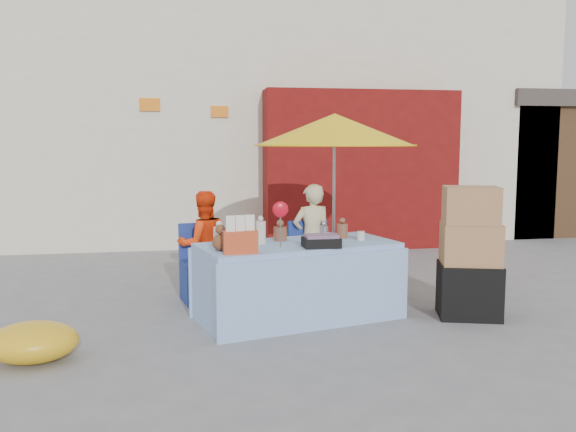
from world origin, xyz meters
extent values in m
plane|color=slate|center=(0.00, 0.00, 0.00)|extent=(80.00, 80.00, 0.00)
cube|color=silver|center=(0.00, 7.00, 2.25)|extent=(12.00, 5.00, 4.50)
cube|color=maroon|center=(2.20, 4.20, 1.30)|extent=(3.20, 0.60, 2.60)
cube|color=#4C331E|center=(6.50, 6.00, 1.20)|extent=(2.60, 3.00, 2.40)
cube|color=#3F3833|center=(6.50, 6.00, 2.55)|extent=(2.80, 3.20, 0.30)
cube|color=orange|center=(-1.20, 4.48, 2.35)|extent=(0.32, 0.04, 0.20)
cube|color=orange|center=(-0.10, 4.48, 2.25)|extent=(0.28, 0.04, 0.18)
cube|color=#9BCAF8|center=(0.37, 0.32, 0.38)|extent=(2.08, 1.31, 0.76)
cube|color=#9BCAF8|center=(0.48, -0.11, 0.36)|extent=(1.93, 0.51, 0.71)
cube|color=#9BCAF8|center=(0.26, 0.75, 0.36)|extent=(1.93, 0.51, 0.71)
cylinder|color=silver|center=(-0.41, 0.28, 0.85)|extent=(0.14, 0.14, 0.18)
cylinder|color=brown|center=(-0.23, 0.43, 0.84)|extent=(0.15, 0.15, 0.16)
cylinder|color=silver|center=(0.00, 0.33, 0.87)|extent=(0.12, 0.12, 0.22)
cylinder|color=brown|center=(0.22, 0.49, 0.83)|extent=(0.16, 0.16, 0.14)
cylinder|color=#B2B2B7|center=(0.71, 0.64, 0.82)|extent=(0.11, 0.11, 0.12)
cylinder|color=brown|center=(0.89, 0.55, 0.84)|extent=(0.14, 0.14, 0.15)
cylinder|color=silver|center=(0.68, 0.34, 0.81)|extent=(0.10, 0.10, 0.09)
cylinder|color=silver|center=(1.04, 0.38, 0.81)|extent=(0.10, 0.10, 0.09)
sphere|color=brown|center=(-0.41, 0.02, 0.84)|extent=(0.15, 0.15, 0.15)
ellipsoid|color=red|center=(0.16, 0.11, 1.12)|extent=(0.16, 0.09, 0.15)
cube|color=#C63F1D|center=(-0.25, -0.15, 0.86)|extent=(0.33, 0.21, 0.20)
cube|color=black|center=(0.54, 0.05, 0.81)|extent=(0.39, 0.32, 0.09)
cube|color=navy|center=(-0.52, 1.17, 0.23)|extent=(0.56, 0.54, 0.45)
cube|color=navy|center=(-0.56, 1.38, 0.65)|extent=(0.48, 0.13, 0.40)
cube|color=navy|center=(0.73, 1.17, 0.23)|extent=(0.56, 0.54, 0.45)
cube|color=navy|center=(0.69, 1.38, 0.65)|extent=(0.48, 0.13, 0.40)
imported|color=#FF390D|center=(-0.52, 1.32, 0.61)|extent=(0.66, 0.56, 1.21)
imported|color=beige|center=(0.73, 1.32, 0.64)|extent=(0.51, 0.39, 1.28)
cylinder|color=gray|center=(1.03, 1.47, 1.00)|extent=(0.04, 0.04, 2.00)
cone|color=yellow|center=(1.03, 1.47, 1.90)|extent=(1.90, 1.90, 0.38)
cylinder|color=yellow|center=(1.03, 1.47, 1.72)|extent=(1.90, 1.90, 0.02)
cube|color=black|center=(2.08, 0.06, 0.27)|extent=(0.71, 0.64, 0.54)
cube|color=#AE7F4E|center=(2.08, 0.06, 0.75)|extent=(0.67, 0.58, 0.41)
cube|color=#AE7F4E|center=(2.06, 0.04, 1.14)|extent=(0.61, 0.52, 0.37)
ellipsoid|color=gold|center=(-1.96, -0.51, 0.16)|extent=(0.73, 0.59, 0.32)
camera|label=1|loc=(-0.78, -5.52, 1.75)|focal=38.00mm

